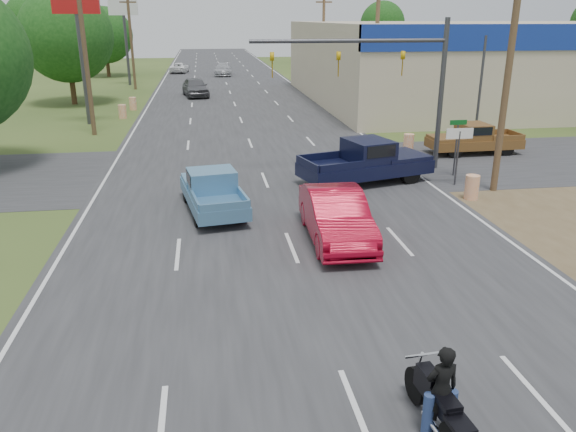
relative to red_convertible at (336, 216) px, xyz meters
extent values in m
plane|color=#2F431A|center=(-1.54, -8.43, -0.84)|extent=(200.00, 200.00, 0.00)
cube|color=#2D2D30|center=(-1.54, 31.57, -0.83)|extent=(15.00, 180.00, 0.02)
cube|color=#2D2D30|center=(-1.54, 9.57, -0.83)|extent=(120.00, 10.00, 0.02)
cube|color=brown|center=(9.46, 1.57, -0.83)|extent=(8.00, 18.00, 0.01)
cylinder|color=#4C3823|center=(7.96, 4.57, 4.16)|extent=(0.28, 0.28, 10.00)
cylinder|color=#4C3823|center=(7.96, 22.57, 4.16)|extent=(0.28, 0.28, 10.00)
cylinder|color=#4C3823|center=(7.96, 40.57, 4.16)|extent=(0.28, 0.28, 10.00)
cube|color=#4C3823|center=(7.96, 40.57, 7.56)|extent=(1.60, 0.14, 0.14)
cylinder|color=#4C3823|center=(-11.04, 19.57, 4.16)|extent=(0.28, 0.28, 10.00)
cylinder|color=#4C3823|center=(-11.04, 43.57, 4.16)|extent=(0.28, 0.28, 10.00)
cube|color=#4C3823|center=(-11.04, 43.57, 7.56)|extent=(1.60, 0.14, 0.14)
cylinder|color=#422D19|center=(-15.04, 33.57, 0.78)|extent=(0.44, 0.44, 3.24)
sphere|color=#144012|center=(-15.04, 33.57, 4.74)|extent=(7.56, 7.56, 7.56)
cylinder|color=#422D19|center=(-15.74, 57.57, 0.60)|extent=(0.44, 0.44, 2.88)
sphere|color=#144012|center=(-15.74, 57.57, 4.12)|extent=(6.72, 6.72, 6.72)
cylinder|color=#422D19|center=(28.46, 86.57, 0.87)|extent=(0.44, 0.44, 3.42)
sphere|color=#144012|center=(28.46, 86.57, 5.05)|extent=(7.98, 7.98, 7.98)
cylinder|color=#422D19|center=(-31.54, 86.57, 1.05)|extent=(0.44, 0.44, 3.78)
sphere|color=#144012|center=(-31.54, 86.57, 5.67)|extent=(8.82, 8.82, 8.82)
cylinder|color=orange|center=(6.46, 3.57, -0.34)|extent=(0.56, 0.56, 1.00)
cylinder|color=orange|center=(6.86, 12.07, -0.34)|extent=(0.56, 0.56, 1.00)
cylinder|color=orange|center=(-10.04, 25.57, -0.34)|extent=(0.56, 0.56, 1.00)
cylinder|color=orange|center=(-9.74, 29.57, -0.34)|extent=(0.56, 0.56, 1.00)
cylinder|color=#3F3F44|center=(-12.04, 23.57, 3.66)|extent=(0.30, 0.30, 9.00)
cylinder|color=#3F3F44|center=(-12.04, 47.57, 3.66)|extent=(0.30, 0.30, 9.00)
cube|color=white|center=(-12.04, 47.57, 7.36)|extent=(3.00, 0.35, 2.00)
cylinder|color=#3F3F44|center=(6.66, 5.57, 0.36)|extent=(0.08, 0.08, 2.40)
cube|color=white|center=(6.66, 5.57, 1.46)|extent=(1.20, 0.05, 0.45)
cylinder|color=#3F3F44|center=(7.26, 7.07, 0.36)|extent=(0.08, 0.08, 2.40)
cube|color=#0C591E|center=(7.26, 7.07, 1.66)|extent=(0.80, 0.04, 0.22)
cylinder|color=#3F3F44|center=(6.96, 8.57, 2.66)|extent=(0.24, 0.24, 7.00)
cylinder|color=#3F3F44|center=(2.46, 8.57, 5.16)|extent=(9.00, 0.18, 0.18)
imported|color=gold|center=(4.96, 8.57, 4.71)|extent=(0.18, 0.40, 1.10)
imported|color=gold|center=(1.96, 8.57, 4.71)|extent=(0.18, 0.40, 1.10)
imported|color=gold|center=(-1.04, 8.57, 4.71)|extent=(0.18, 0.40, 1.10)
imported|color=#9E071E|center=(0.00, 0.00, 0.00)|extent=(1.88, 5.13, 1.68)
cylinder|color=black|center=(-0.36, -8.32, -0.48)|extent=(0.19, 0.73, 0.72)
cube|color=black|center=(-0.29, -9.08, -0.16)|extent=(0.35, 1.32, 0.33)
cube|color=black|center=(-0.32, -8.81, 0.06)|extent=(0.33, 0.62, 0.24)
cube|color=black|center=(-0.27, -9.41, 0.01)|extent=(0.38, 0.63, 0.11)
cylinder|color=white|center=(-0.35, -8.48, 0.31)|extent=(0.71, 0.12, 0.05)
imported|color=black|center=(-0.28, -9.24, 0.00)|extent=(0.64, 0.45, 1.68)
cylinder|color=black|center=(-4.94, 4.87, -0.47)|extent=(0.39, 0.78, 0.75)
cylinder|color=black|center=(-3.39, 5.11, -0.47)|extent=(0.39, 0.78, 0.75)
cylinder|color=black|center=(-4.49, 1.98, -0.47)|extent=(0.39, 0.78, 0.75)
cylinder|color=black|center=(-2.94, 2.23, -0.47)|extent=(0.39, 0.78, 0.75)
cube|color=teal|center=(-3.94, 3.55, -0.26)|extent=(2.60, 5.09, 0.49)
cube|color=teal|center=(-4.16, 4.99, 0.05)|extent=(2.04, 2.10, 0.17)
cube|color=teal|center=(-3.96, 3.64, 0.38)|extent=(1.92, 1.71, 0.79)
cube|color=black|center=(-3.96, 3.64, 0.52)|extent=(1.92, 1.42, 0.42)
cube|color=teal|center=(-3.57, 1.19, 0.11)|extent=(1.71, 0.34, 0.28)
cylinder|color=black|center=(4.28, 7.93, -0.39)|extent=(0.96, 0.57, 0.90)
cylinder|color=black|center=(4.79, 6.11, -0.39)|extent=(0.96, 0.57, 0.90)
cylinder|color=black|center=(0.90, 6.98, -0.39)|extent=(0.96, 0.57, 0.90)
cylinder|color=black|center=(1.41, 5.17, -0.39)|extent=(0.96, 0.57, 0.90)
cube|color=black|center=(2.84, 6.55, -0.14)|extent=(6.24, 3.74, 0.58)
cube|color=black|center=(4.53, 7.02, 0.23)|extent=(2.71, 2.65, 0.20)
cube|color=black|center=(2.96, 6.58, 0.62)|extent=(2.25, 2.46, 0.96)
cube|color=black|center=(2.96, 6.58, 0.79)|extent=(1.92, 2.41, 0.51)
cube|color=black|center=(0.08, 5.78, 0.31)|extent=(0.64, 2.02, 0.34)
cylinder|color=black|center=(8.79, 10.41, -0.46)|extent=(0.76, 0.30, 0.76)
cylinder|color=black|center=(8.75, 12.00, -0.46)|extent=(0.76, 0.30, 0.76)
cylinder|color=black|center=(11.74, 10.49, -0.46)|extent=(0.76, 0.30, 0.76)
cylinder|color=black|center=(11.70, 12.08, -0.46)|extent=(0.76, 0.30, 0.76)
cube|color=brown|center=(10.25, 11.24, -0.25)|extent=(4.97, 2.03, 0.49)
cube|color=brown|center=(8.77, 11.20, 0.06)|extent=(1.92, 1.85, 0.17)
cube|color=brown|center=(10.15, 11.24, 0.39)|extent=(1.52, 1.78, 0.80)
cube|color=black|center=(10.15, 11.24, 0.53)|extent=(1.23, 1.81, 0.43)
cube|color=brown|center=(12.66, 11.31, 0.13)|extent=(0.12, 1.74, 0.28)
imported|color=#545358|center=(-4.86, 36.99, 0.02)|extent=(2.80, 5.31, 1.72)
imported|color=#B2B2B7|center=(-1.52, 56.88, -0.08)|extent=(2.44, 5.32, 1.51)
imported|color=white|center=(-7.14, 61.33, -0.20)|extent=(2.64, 4.83, 1.28)
camera|label=1|loc=(-4.09, -16.87, 6.15)|focal=35.00mm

